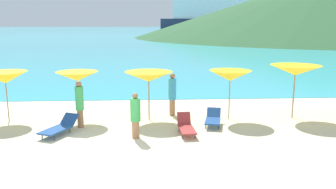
{
  "coord_description": "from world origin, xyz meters",
  "views": [
    {
      "loc": [
        1.39,
        -10.05,
        3.99
      ],
      "look_at": [
        2.12,
        3.47,
        1.2
      ],
      "focal_mm": 36.78,
      "sensor_mm": 36.0,
      "label": 1
    }
  ],
  "objects_px": {
    "umbrella_3": "(5,78)",
    "umbrella_5": "(149,77)",
    "umbrella_7": "(295,70)",
    "beachgoer_1": "(135,115)",
    "umbrella_4": "(77,76)",
    "lounge_chair_7": "(213,119)",
    "beachgoer_3": "(80,103)",
    "umbrella_6": "(230,76)",
    "lounge_chair_1": "(186,126)",
    "lounge_chair_3": "(60,127)",
    "cruise_ship": "(210,16)",
    "beachgoer_2": "(172,93)"
  },
  "relations": [
    {
      "from": "umbrella_3",
      "to": "umbrella_4",
      "type": "relative_size",
      "value": 1.01
    },
    {
      "from": "umbrella_3",
      "to": "lounge_chair_7",
      "type": "relative_size",
      "value": 1.43
    },
    {
      "from": "lounge_chair_7",
      "to": "cruise_ship",
      "type": "bearing_deg",
      "value": 93.51
    },
    {
      "from": "lounge_chair_7",
      "to": "beachgoer_2",
      "type": "distance_m",
      "value": 2.35
    },
    {
      "from": "lounge_chair_1",
      "to": "beachgoer_3",
      "type": "distance_m",
      "value": 4.23
    },
    {
      "from": "beachgoer_3",
      "to": "beachgoer_1",
      "type": "bearing_deg",
      "value": 133.99
    },
    {
      "from": "lounge_chair_3",
      "to": "lounge_chair_1",
      "type": "bearing_deg",
      "value": 22.41
    },
    {
      "from": "umbrella_4",
      "to": "lounge_chair_1",
      "type": "xyz_separation_m",
      "value": [
        4.3,
        -2.06,
        -1.58
      ]
    },
    {
      "from": "umbrella_3",
      "to": "umbrella_5",
      "type": "bearing_deg",
      "value": -0.69
    },
    {
      "from": "umbrella_3",
      "to": "lounge_chair_1",
      "type": "bearing_deg",
      "value": -16.19
    },
    {
      "from": "beachgoer_1",
      "to": "beachgoer_2",
      "type": "bearing_deg",
      "value": 135.53
    },
    {
      "from": "umbrella_5",
      "to": "umbrella_7",
      "type": "distance_m",
      "value": 6.19
    },
    {
      "from": "beachgoer_1",
      "to": "lounge_chair_3",
      "type": "bearing_deg",
      "value": -119.75
    },
    {
      "from": "umbrella_5",
      "to": "beachgoer_3",
      "type": "relative_size",
      "value": 1.11
    },
    {
      "from": "umbrella_4",
      "to": "lounge_chair_1",
      "type": "distance_m",
      "value": 5.02
    },
    {
      "from": "umbrella_5",
      "to": "lounge_chair_1",
      "type": "bearing_deg",
      "value": -56.04
    },
    {
      "from": "umbrella_7",
      "to": "lounge_chair_7",
      "type": "bearing_deg",
      "value": -164.99
    },
    {
      "from": "umbrella_3",
      "to": "beachgoer_2",
      "type": "distance_m",
      "value": 6.95
    },
    {
      "from": "umbrella_3",
      "to": "umbrella_5",
      "type": "distance_m",
      "value": 5.85
    },
    {
      "from": "umbrella_3",
      "to": "cruise_ship",
      "type": "bearing_deg",
      "value": 78.04
    },
    {
      "from": "umbrella_3",
      "to": "cruise_ship",
      "type": "distance_m",
      "value": 232.97
    },
    {
      "from": "umbrella_5",
      "to": "lounge_chair_3",
      "type": "height_order",
      "value": "umbrella_5"
    },
    {
      "from": "umbrella_5",
      "to": "beachgoer_1",
      "type": "xyz_separation_m",
      "value": [
        -0.47,
        -2.4,
        -0.98
      ]
    },
    {
      "from": "umbrella_7",
      "to": "beachgoer_2",
      "type": "height_order",
      "value": "umbrella_7"
    },
    {
      "from": "umbrella_5",
      "to": "umbrella_6",
      "type": "bearing_deg",
      "value": -1.88
    },
    {
      "from": "umbrella_6",
      "to": "beachgoer_3",
      "type": "distance_m",
      "value": 6.2
    },
    {
      "from": "umbrella_3",
      "to": "lounge_chair_3",
      "type": "height_order",
      "value": "umbrella_3"
    },
    {
      "from": "umbrella_6",
      "to": "beachgoer_2",
      "type": "xyz_separation_m",
      "value": [
        -2.37,
        0.72,
        -0.86
      ]
    },
    {
      "from": "umbrella_6",
      "to": "lounge_chair_3",
      "type": "xyz_separation_m",
      "value": [
        -6.68,
        -1.71,
        -1.58
      ]
    },
    {
      "from": "umbrella_6",
      "to": "lounge_chair_7",
      "type": "xyz_separation_m",
      "value": [
        -0.85,
        -0.93,
        -1.58
      ]
    },
    {
      "from": "umbrella_4",
      "to": "lounge_chair_1",
      "type": "bearing_deg",
      "value": -25.53
    },
    {
      "from": "umbrella_6",
      "to": "beachgoer_1",
      "type": "bearing_deg",
      "value": -149.35
    },
    {
      "from": "umbrella_5",
      "to": "umbrella_6",
      "type": "height_order",
      "value": "umbrella_6"
    },
    {
      "from": "umbrella_4",
      "to": "beachgoer_3",
      "type": "height_order",
      "value": "umbrella_4"
    },
    {
      "from": "umbrella_5",
      "to": "lounge_chair_7",
      "type": "xyz_separation_m",
      "value": [
        2.55,
        -1.04,
        -1.55
      ]
    },
    {
      "from": "umbrella_7",
      "to": "umbrella_4",
      "type": "bearing_deg",
      "value": 179.42
    },
    {
      "from": "umbrella_4",
      "to": "cruise_ship",
      "type": "height_order",
      "value": "cruise_ship"
    },
    {
      "from": "umbrella_3",
      "to": "lounge_chair_7",
      "type": "distance_m",
      "value": 8.62
    },
    {
      "from": "lounge_chair_1",
      "to": "beachgoer_1",
      "type": "distance_m",
      "value": 1.96
    },
    {
      "from": "beachgoer_1",
      "to": "beachgoer_2",
      "type": "xyz_separation_m",
      "value": [
        1.5,
        3.01,
        0.15
      ]
    },
    {
      "from": "umbrella_4",
      "to": "lounge_chair_7",
      "type": "height_order",
      "value": "umbrella_4"
    },
    {
      "from": "umbrella_5",
      "to": "umbrella_7",
      "type": "xyz_separation_m",
      "value": [
        6.18,
        -0.06,
        0.23
      ]
    },
    {
      "from": "umbrella_6",
      "to": "lounge_chair_7",
      "type": "bearing_deg",
      "value": -132.48
    },
    {
      "from": "umbrella_3",
      "to": "beachgoer_2",
      "type": "xyz_separation_m",
      "value": [
        6.88,
        0.54,
        -0.83
      ]
    },
    {
      "from": "umbrella_3",
      "to": "lounge_chair_7",
      "type": "xyz_separation_m",
      "value": [
        8.4,
        -1.11,
        -1.55
      ]
    },
    {
      "from": "umbrella_4",
      "to": "cruise_ship",
      "type": "relative_size",
      "value": 0.03
    },
    {
      "from": "umbrella_3",
      "to": "beachgoer_1",
      "type": "relative_size",
      "value": 1.27
    },
    {
      "from": "umbrella_6",
      "to": "beachgoer_3",
      "type": "relative_size",
      "value": 1.13
    },
    {
      "from": "lounge_chair_1",
      "to": "lounge_chair_7",
      "type": "distance_m",
      "value": 1.54
    },
    {
      "from": "umbrella_7",
      "to": "beachgoer_1",
      "type": "xyz_separation_m",
      "value": [
        -6.65,
        -2.34,
        -1.21
      ]
    }
  ]
}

